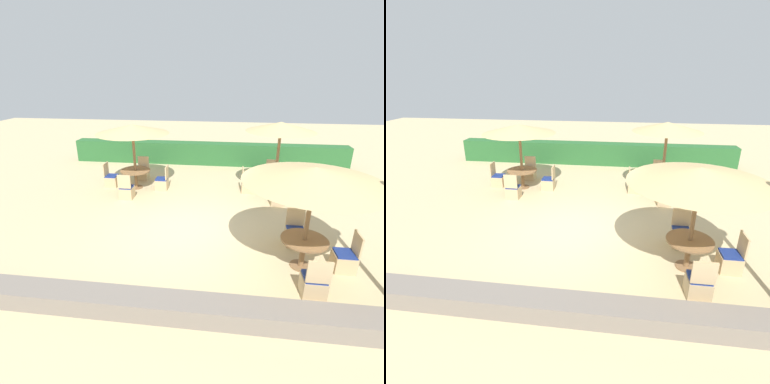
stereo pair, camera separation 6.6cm
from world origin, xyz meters
The scene contains 20 objects.
ground_plane centered at (0.00, 0.00, 0.00)m, with size 40.00×40.00×0.00m, color #C6B284.
hedge_row centered at (0.00, 6.61, 0.52)m, with size 13.00×0.70×1.03m, color #28602D.
stone_border centered at (0.00, -3.30, 0.19)m, with size 10.00×0.56×0.38m, color slate.
parasol_front_right centered at (2.79, -1.44, 2.23)m, with size 2.98×2.98×2.40m.
round_table_front_right centered at (2.79, -1.44, 0.56)m, with size 1.04×1.04×0.72m.
patio_chair_front_right_east centered at (3.72, -1.44, 0.26)m, with size 0.46×0.46×0.93m.
patio_chair_front_right_north centered at (2.82, -0.44, 0.26)m, with size 0.46×0.46×0.93m.
patio_chair_front_right_south centered at (2.82, -2.40, 0.26)m, with size 0.46×0.46×0.93m.
parasol_back_left centered at (-2.48, 3.02, 2.26)m, with size 2.66×2.66×2.43m.
round_table_back_left centered at (-2.48, 3.02, 0.57)m, with size 1.13×1.13×0.71m.
patio_chair_back_left_south centered at (-2.50, 1.95, 0.26)m, with size 0.46×0.46×0.93m.
patio_chair_back_left_north centered at (-2.50, 4.00, 0.26)m, with size 0.46×0.46×0.93m.
patio_chair_back_left_east centered at (-1.44, 2.96, 0.26)m, with size 0.46×0.46×0.93m.
patio_chair_back_left_west centered at (-3.49, 3.06, 0.26)m, with size 0.46×0.46×0.93m.
parasol_back_right centered at (2.75, 3.13, 2.43)m, with size 2.39×2.39×2.60m.
round_table_back_right centered at (2.75, 3.13, 0.57)m, with size 1.10×1.10×0.71m.
patio_chair_back_right_north centered at (2.76, 4.19, 0.26)m, with size 0.46×0.46×0.93m.
patio_chair_back_right_west centered at (1.76, 3.09, 0.26)m, with size 0.46×0.46×0.93m.
patio_chair_back_right_south centered at (2.73, 2.05, 0.26)m, with size 0.46×0.46×0.93m.
patio_chair_back_right_east centered at (3.81, 3.12, 0.26)m, with size 0.46×0.46×0.93m.
Camera 2 is at (1.10, -7.48, 4.18)m, focal length 28.00 mm.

